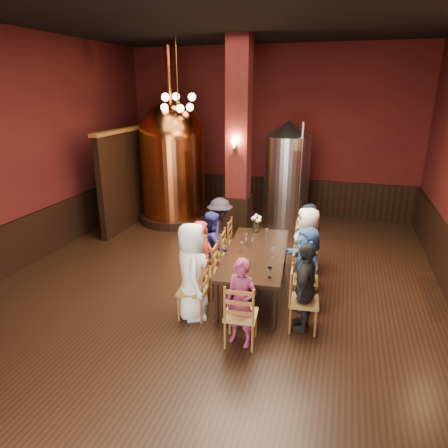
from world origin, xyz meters
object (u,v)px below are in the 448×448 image
(person_0, at_px, (192,271))
(person_1, at_px, (203,259))
(person_2, at_px, (212,246))
(rose_vase, at_px, (256,221))
(copper_kettle, at_px, (173,162))
(dining_table, at_px, (256,255))
(steel_vessel, at_px, (287,176))

(person_0, bearing_deg, person_1, -18.23)
(person_2, xyz_separation_m, rose_vase, (0.66, 0.73, 0.32))
(person_1, xyz_separation_m, person_2, (-0.06, 0.66, -0.02))
(copper_kettle, bearing_deg, rose_vase, -39.96)
(rose_vase, bearing_deg, person_2, -132.11)
(person_0, bearing_deg, person_2, -18.23)
(dining_table, xyz_separation_m, rose_vase, (-0.21, 0.98, 0.29))
(person_1, relative_size, copper_kettle, 0.31)
(person_2, relative_size, steel_vessel, 0.49)
(steel_vessel, distance_m, rose_vase, 2.64)
(copper_kettle, bearing_deg, steel_vessel, 6.33)
(steel_vessel, bearing_deg, copper_kettle, -173.67)
(copper_kettle, distance_m, rose_vase, 3.61)
(person_2, relative_size, rose_vase, 3.73)
(dining_table, relative_size, person_2, 1.88)
(dining_table, xyz_separation_m, steel_vessel, (-0.02, 3.60, 0.66))
(person_2, distance_m, steel_vessel, 3.52)
(person_1, relative_size, person_2, 1.03)
(person_1, relative_size, steel_vessel, 0.51)
(copper_kettle, relative_size, rose_vase, 12.37)
(person_0, relative_size, rose_vase, 4.38)
(person_2, height_order, rose_vase, person_2)
(person_0, bearing_deg, steel_vessel, -32.28)
(person_1, distance_m, rose_vase, 1.54)
(person_2, height_order, copper_kettle, copper_kettle)
(rose_vase, bearing_deg, dining_table, -77.69)
(copper_kettle, distance_m, steel_vessel, 2.95)
(person_0, bearing_deg, dining_table, -58.59)
(person_2, bearing_deg, steel_vessel, -39.35)
(person_0, height_order, steel_vessel, steel_vessel)
(person_2, bearing_deg, copper_kettle, 9.42)
(person_1, bearing_deg, copper_kettle, 29.34)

